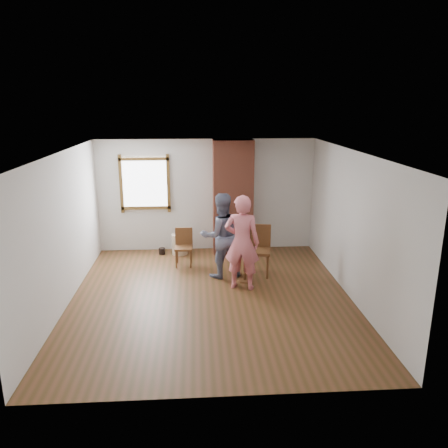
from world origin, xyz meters
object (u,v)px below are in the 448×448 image
at_px(dining_chair_right, 259,247).
at_px(person_pink, 242,243).
at_px(stoneware_crock, 180,244).
at_px(dining_chair_left, 184,245).
at_px(side_table, 245,262).
at_px(man, 221,236).

relative_size(dining_chair_right, person_pink, 0.56).
bearing_deg(dining_chair_right, stoneware_crock, 152.27).
height_order(dining_chair_left, person_pink, person_pink).
distance_m(side_table, man, 0.71).
bearing_deg(dining_chair_left, man, -40.13).
bearing_deg(stoneware_crock, dining_chair_left, -80.62).
xyz_separation_m(dining_chair_left, side_table, (1.21, -0.99, -0.05)).
distance_m(stoneware_crock, man, 1.75).
relative_size(dining_chair_left, person_pink, 0.45).
xyz_separation_m(dining_chair_left, man, (0.76, -0.69, 0.40)).
height_order(side_table, person_pink, person_pink).
bearing_deg(side_table, man, 146.29).
distance_m(dining_chair_right, man, 0.83).
xyz_separation_m(dining_chair_right, man, (-0.77, -0.09, 0.29)).
bearing_deg(dining_chair_right, man, -162.81).
height_order(stoneware_crock, person_pink, person_pink).
xyz_separation_m(dining_chair_left, dining_chair_right, (1.53, -0.60, 0.12)).
bearing_deg(dining_chair_left, side_table, -37.12).
relative_size(stoneware_crock, dining_chair_left, 0.59).
bearing_deg(dining_chair_right, side_table, -118.88).
bearing_deg(side_table, person_pink, -107.65).
bearing_deg(side_table, dining_chair_left, 140.59).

